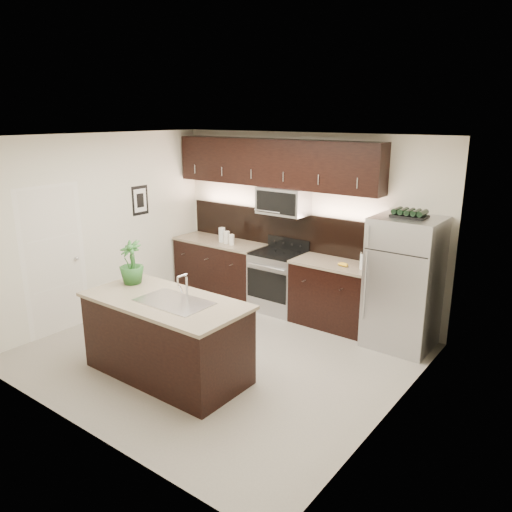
{
  "coord_description": "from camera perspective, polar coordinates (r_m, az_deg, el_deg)",
  "views": [
    {
      "loc": [
        3.85,
        -4.36,
        2.94
      ],
      "look_at": [
        0.18,
        0.55,
        1.2
      ],
      "focal_mm": 35.0,
      "sensor_mm": 36.0,
      "label": 1
    }
  ],
  "objects": [
    {
      "name": "wine_rack",
      "position": [
        6.46,
        17.14,
        4.66
      ],
      "size": [
        0.42,
        0.26,
        0.1
      ],
      "color": "black",
      "rests_on": "refrigerator"
    },
    {
      "name": "plant",
      "position": [
        6.26,
        -14.08,
        -0.72
      ],
      "size": [
        0.3,
        0.3,
        0.53
      ],
      "primitive_type": "imported",
      "rotation": [
        0.0,
        0.0,
        0.01
      ],
      "color": "#265A24",
      "rests_on": "island"
    },
    {
      "name": "counter_run",
      "position": [
        7.82,
        1.3,
        -2.57
      ],
      "size": [
        3.51,
        0.65,
        0.94
      ],
      "color": "black",
      "rests_on": "ground"
    },
    {
      "name": "upper_fixtures",
      "position": [
        7.57,
        2.2,
        9.75
      ],
      "size": [
        3.49,
        0.4,
        1.66
      ],
      "color": "black",
      "rests_on": "counter_run"
    },
    {
      "name": "refrigerator",
      "position": [
        6.68,
        16.51,
        -2.99
      ],
      "size": [
        0.83,
        0.75,
        1.72
      ],
      "primitive_type": "cube",
      "color": "#B2B2B7",
      "rests_on": "ground"
    },
    {
      "name": "sink_faucet",
      "position": [
        5.63,
        -9.28,
        -5.02
      ],
      "size": [
        0.84,
        0.5,
        0.28
      ],
      "color": "silver",
      "rests_on": "island"
    },
    {
      "name": "room_walls",
      "position": [
        5.99,
        -5.59,
        3.76
      ],
      "size": [
        4.52,
        4.02,
        2.71
      ],
      "color": "silver",
      "rests_on": "ground"
    },
    {
      "name": "island",
      "position": [
        5.91,
        -10.17,
        -9.11
      ],
      "size": [
        1.96,
        0.96,
        0.94
      ],
      "color": "black",
      "rests_on": "ground"
    },
    {
      "name": "bananas",
      "position": [
        6.96,
        9.71,
        -0.88
      ],
      "size": [
        0.17,
        0.14,
        0.05
      ],
      "primitive_type": "ellipsoid",
      "rotation": [
        0.0,
        0.0,
        -0.16
      ],
      "color": "yellow",
      "rests_on": "counter_run"
    },
    {
      "name": "canisters",
      "position": [
        8.07,
        -3.5,
        2.23
      ],
      "size": [
        0.35,
        0.16,
        0.24
      ],
      "rotation": [
        0.0,
        0.0,
        -0.23
      ],
      "color": "silver",
      "rests_on": "counter_run"
    },
    {
      "name": "ground",
      "position": [
        6.51,
        -4.22,
        -11.04
      ],
      "size": [
        4.5,
        4.5,
        0.0
      ],
      "primitive_type": "plane",
      "color": "gray",
      "rests_on": "ground"
    },
    {
      "name": "french_press",
      "position": [
        6.83,
        12.23,
        -0.51
      ],
      "size": [
        0.11,
        0.11,
        0.32
      ],
      "rotation": [
        0.0,
        0.0,
        -0.24
      ],
      "color": "silver",
      "rests_on": "counter_run"
    }
  ]
}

